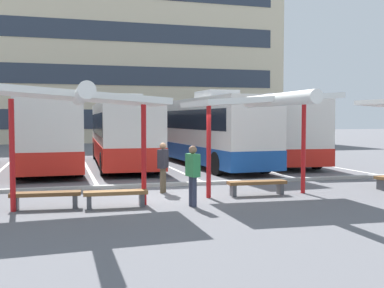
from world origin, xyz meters
name	(u,v)px	position (x,y,z in m)	size (l,w,h in m)	color
ground_plane	(167,195)	(0.00, 0.00, 0.00)	(160.00, 160.00, 0.00)	slate
terminal_building	(91,61)	(0.04, 37.19, 8.59)	(40.41, 10.50, 19.90)	beige
coach_bus_1	(49,134)	(-3.74, 9.09, 1.64)	(2.84, 10.97, 3.58)	silver
coach_bus_2	(122,134)	(-0.17, 9.74, 1.61)	(2.93, 11.75, 3.54)	silver
coach_bus_3	(205,132)	(3.97, 8.64, 1.72)	(3.24, 12.00, 3.72)	silver
coach_bus_4	(268,132)	(7.66, 8.96, 1.69)	(3.60, 10.46, 3.64)	silver
lane_stripe_1	(0,171)	(-5.88, 8.71, 0.00)	(0.16, 14.00, 0.01)	white
lane_stripe_2	(87,168)	(-1.96, 8.71, 0.00)	(0.16, 14.00, 0.01)	white
lane_stripe_3	(167,166)	(1.96, 8.71, 0.00)	(0.16, 14.00, 0.01)	white
lane_stripe_4	(239,164)	(5.88, 8.71, 0.00)	(0.16, 14.00, 0.01)	white
lane_stripe_5	(306,162)	(9.80, 8.71, 0.00)	(0.16, 14.00, 0.01)	white
waiting_shelter_1	(80,99)	(-2.69, -1.78, 2.89)	(4.39, 4.85, 3.20)	red
bench_2	(46,196)	(-3.59, -1.38, 0.34)	(1.83, 0.56, 0.45)	brown
bench_3	(116,195)	(-1.79, -1.67, 0.34)	(1.71, 0.49, 0.45)	brown
waiting_shelter_2	(262,102)	(2.67, -1.16, 2.87)	(4.18, 4.91, 3.15)	red
bench_4	(257,184)	(2.67, -0.86, 0.34)	(1.87, 0.52, 0.45)	brown
platform_kerb	(156,185)	(0.00, 1.79, 0.06)	(44.00, 0.24, 0.12)	#ADADA8
waiting_passenger_1	(163,164)	(-0.04, 0.42, 0.93)	(0.44, 0.51, 1.61)	brown
waiting_passenger_2	(193,171)	(0.24, -2.12, 0.95)	(0.31, 0.51, 1.65)	#33384C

